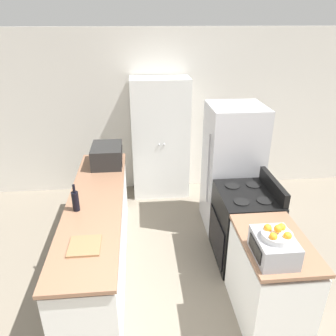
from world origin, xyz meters
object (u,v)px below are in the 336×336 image
(wine_bottle, at_px, (75,201))
(pantry_cabinet, at_px, (161,139))
(microwave, at_px, (107,155))
(fruit_bowl, at_px, (277,234))
(stove, at_px, (244,226))
(refrigerator, at_px, (232,168))
(toaster_oven, at_px, (274,247))

(wine_bottle, bearing_deg, pantry_cabinet, 62.27)
(wine_bottle, bearing_deg, microwave, 78.21)
(pantry_cabinet, xyz_separation_m, fruit_bowl, (0.73, -2.83, 0.19))
(microwave, distance_m, wine_bottle, 1.17)
(stove, height_order, refrigerator, refrigerator)
(toaster_oven, height_order, fruit_bowl, fruit_bowl)
(pantry_cabinet, distance_m, microwave, 1.11)
(microwave, bearing_deg, pantry_cabinet, 45.39)
(toaster_oven, bearing_deg, refrigerator, 84.84)
(stove, distance_m, refrigerator, 0.87)
(pantry_cabinet, relative_size, stove, 1.80)
(microwave, bearing_deg, refrigerator, -6.69)
(wine_bottle, xyz_separation_m, fruit_bowl, (1.75, -0.91, 0.12))
(microwave, height_order, fruit_bowl, fruit_bowl)
(stove, bearing_deg, wine_bottle, -174.62)
(fruit_bowl, bearing_deg, wine_bottle, 152.61)
(refrigerator, height_order, wine_bottle, refrigerator)
(refrigerator, relative_size, fruit_bowl, 6.89)
(pantry_cabinet, relative_size, microwave, 3.67)
(refrigerator, xyz_separation_m, toaster_oven, (-0.17, -1.84, 0.14))
(pantry_cabinet, distance_m, fruit_bowl, 2.93)
(refrigerator, height_order, fruit_bowl, refrigerator)
(refrigerator, bearing_deg, pantry_cabinet, 132.33)
(toaster_oven, distance_m, fruit_bowl, 0.14)
(stove, bearing_deg, toaster_oven, -97.28)
(stove, bearing_deg, microwave, 149.53)
(stove, distance_m, fruit_bowl, 1.29)
(stove, bearing_deg, pantry_cabinet, 116.29)
(fruit_bowl, bearing_deg, refrigerator, 85.02)
(pantry_cabinet, distance_m, stove, 2.02)
(pantry_cabinet, height_order, stove, pantry_cabinet)
(pantry_cabinet, bearing_deg, microwave, -134.61)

